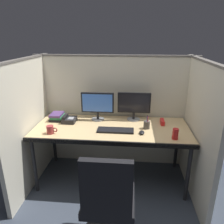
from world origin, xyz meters
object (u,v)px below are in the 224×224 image
at_px(monitor_right, 134,104).
at_px(pen_cup, 147,125).
at_px(office_chair, 108,213).
at_px(book_stack, 57,117).
at_px(computer_mouse, 142,132).
at_px(red_stapler, 162,122).
at_px(monitor_left, 98,104).
at_px(keyboard_main, 116,130).
at_px(coffee_mug, 50,130).
at_px(soda_can, 175,134).
at_px(desk_phone, 69,119).
at_px(desk, 112,131).

height_order(monitor_right, pen_cup, monitor_right).
bearing_deg(office_chair, book_stack, 120.90).
height_order(computer_mouse, red_stapler, red_stapler).
xyz_separation_m(pen_cup, red_stapler, (0.21, 0.16, -0.02)).
bearing_deg(pen_cup, monitor_right, 119.82).
bearing_deg(monitor_left, monitor_right, 4.80).
relative_size(monitor_right, pen_cup, 2.59).
height_order(keyboard_main, coffee_mug, coffee_mug).
height_order(office_chair, computer_mouse, office_chair).
bearing_deg(soda_can, monitor_left, 151.94).
distance_m(pen_cup, desk_phone, 1.01).
height_order(desk, soda_can, soda_can).
distance_m(monitor_right, computer_mouse, 0.49).
relative_size(computer_mouse, desk_phone, 0.51).
bearing_deg(red_stapler, soda_can, -78.64).
height_order(monitor_left, monitor_right, same).
distance_m(monitor_right, book_stack, 1.04).
bearing_deg(red_stapler, office_chair, -116.29).
xyz_separation_m(monitor_right, pen_cup, (0.16, -0.28, -0.17)).
bearing_deg(red_stapler, desk, -164.86).
distance_m(monitor_left, computer_mouse, 0.72).
xyz_separation_m(monitor_left, keyboard_main, (0.26, -0.35, -0.20)).
bearing_deg(monitor_right, desk, -133.53).
height_order(coffee_mug, soda_can, soda_can).
relative_size(desk, soda_can, 15.57).
distance_m(monitor_right, coffee_mug, 1.10).
relative_size(coffee_mug, soda_can, 1.03).
bearing_deg(monitor_left, soda_can, -28.06).
distance_m(office_chair, pen_cup, 1.14).
bearing_deg(pen_cup, desk, -178.79).
height_order(coffee_mug, red_stapler, coffee_mug).
xyz_separation_m(coffee_mug, soda_can, (1.41, -0.01, 0.01)).
bearing_deg(soda_can, computer_mouse, 164.43).
relative_size(monitor_right, book_stack, 1.97).
height_order(soda_can, red_stapler, soda_can).
distance_m(monitor_right, keyboard_main, 0.49).
relative_size(office_chair, pen_cup, 5.87).
relative_size(desk, computer_mouse, 19.79).
bearing_deg(office_chair, computer_mouse, 66.33).
height_order(monitor_right, red_stapler, monitor_right).
xyz_separation_m(monitor_left, pen_cup, (0.64, -0.24, -0.17)).
relative_size(desk, pen_cup, 11.43).
bearing_deg(soda_can, monitor_right, 130.13).
height_order(pen_cup, desk_phone, pen_cup).
height_order(monitor_left, soda_can, monitor_left).
bearing_deg(soda_can, keyboard_main, 167.57).
bearing_deg(monitor_left, computer_mouse, -34.65).
bearing_deg(desk_phone, coffee_mug, -107.03).
relative_size(keyboard_main, coffee_mug, 3.41).
xyz_separation_m(monitor_left, coffee_mug, (-0.48, -0.48, -0.17)).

